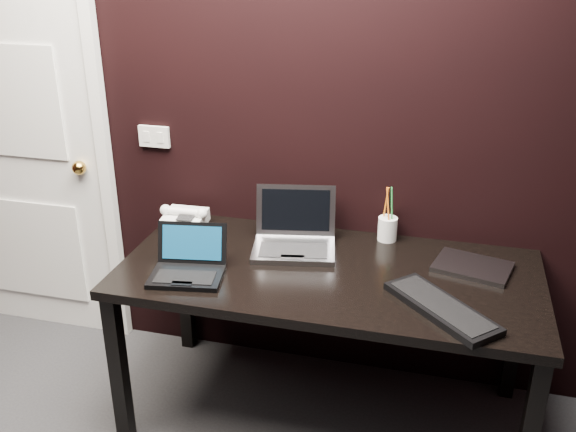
% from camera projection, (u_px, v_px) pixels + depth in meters
% --- Properties ---
extents(wall_back, '(4.00, 0.00, 4.00)m').
position_uv_depth(wall_back, '(282.00, 106.00, 2.80)').
color(wall_back, black).
rests_on(wall_back, ground).
extents(door, '(0.99, 0.10, 2.14)m').
position_uv_depth(door, '(20.00, 141.00, 3.19)').
color(door, white).
rests_on(door, ground).
extents(wall_switch, '(0.15, 0.02, 0.10)m').
position_uv_depth(wall_switch, '(154.00, 137.00, 3.01)').
color(wall_switch, silver).
rests_on(wall_switch, wall_back).
extents(desk, '(1.70, 0.80, 0.74)m').
position_uv_depth(desk, '(328.00, 286.00, 2.64)').
color(desk, black).
rests_on(desk, ground).
extents(netbook, '(0.32, 0.29, 0.18)m').
position_uv_depth(netbook, '(188.00, 267.00, 2.55)').
color(netbook, black).
rests_on(netbook, desk).
extents(silver_laptop, '(0.40, 0.37, 0.24)m').
position_uv_depth(silver_laptop, '(294.00, 239.00, 2.77)').
color(silver_laptop, '#97989D').
rests_on(silver_laptop, desk).
extents(ext_keyboard, '(0.44, 0.44, 0.03)m').
position_uv_depth(ext_keyboard, '(441.00, 308.00, 2.31)').
color(ext_keyboard, black).
rests_on(ext_keyboard, desk).
extents(closed_laptop, '(0.34, 0.28, 0.02)m').
position_uv_depth(closed_laptop, '(473.00, 267.00, 2.60)').
color(closed_laptop, gray).
rests_on(closed_laptop, desk).
extents(desk_phone, '(0.23, 0.18, 0.11)m').
position_uv_depth(desk_phone, '(185.00, 218.00, 2.97)').
color(desk_phone, silver).
rests_on(desk_phone, desk).
extents(mobile_phone, '(0.06, 0.05, 0.09)m').
position_uv_depth(mobile_phone, '(191.00, 236.00, 2.82)').
color(mobile_phone, black).
rests_on(mobile_phone, desk).
extents(pen_cup, '(0.10, 0.10, 0.25)m').
position_uv_depth(pen_cup, '(387.00, 228.00, 2.84)').
color(pen_cup, white).
rests_on(pen_cup, desk).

